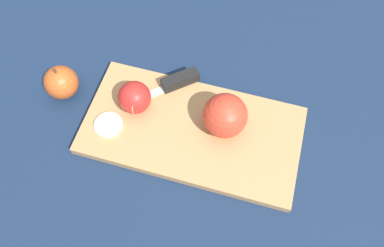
% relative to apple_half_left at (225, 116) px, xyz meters
% --- Properties ---
extents(ground_plane, '(4.00, 4.00, 0.00)m').
position_rel_apple_half_left_xyz_m(ground_plane, '(0.05, 0.03, -0.06)').
color(ground_plane, '#14233D').
extents(cutting_board, '(0.45, 0.27, 0.02)m').
position_rel_apple_half_left_xyz_m(cutting_board, '(0.05, 0.03, -0.05)').
color(cutting_board, '#A37A4C').
rests_on(cutting_board, ground_plane).
extents(apple_half_left, '(0.08, 0.08, 0.08)m').
position_rel_apple_half_left_xyz_m(apple_half_left, '(0.00, 0.00, 0.00)').
color(apple_half_left, red).
rests_on(apple_half_left, cutting_board).
extents(apple_half_right, '(0.06, 0.06, 0.06)m').
position_rel_apple_half_left_xyz_m(apple_half_right, '(0.17, 0.03, -0.01)').
color(apple_half_right, red).
rests_on(apple_half_right, cutting_board).
extents(knife, '(0.12, 0.14, 0.02)m').
position_rel_apple_half_left_xyz_m(knife, '(0.12, -0.05, -0.03)').
color(knife, silver).
rests_on(knife, cutting_board).
extents(apple_slice, '(0.05, 0.05, 0.01)m').
position_rel_apple_half_left_xyz_m(apple_slice, '(0.20, 0.09, -0.04)').
color(apple_slice, beige).
rests_on(apple_slice, cutting_board).
extents(apple_whole, '(0.07, 0.07, 0.08)m').
position_rel_apple_half_left_xyz_m(apple_whole, '(0.33, 0.05, -0.03)').
color(apple_whole, '#AD4C1E').
rests_on(apple_whole, ground_plane).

